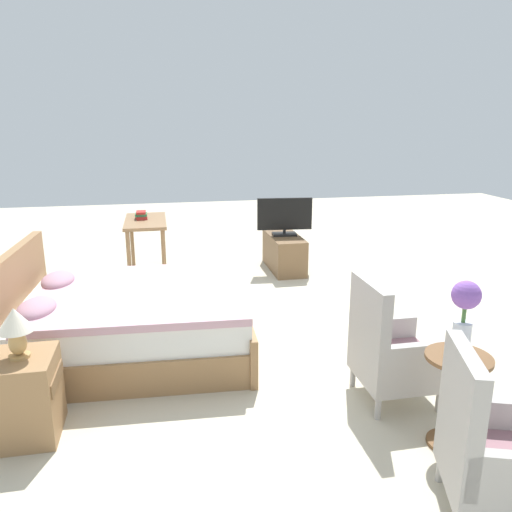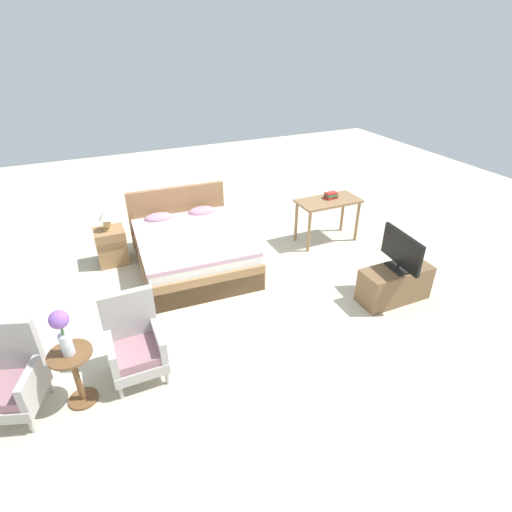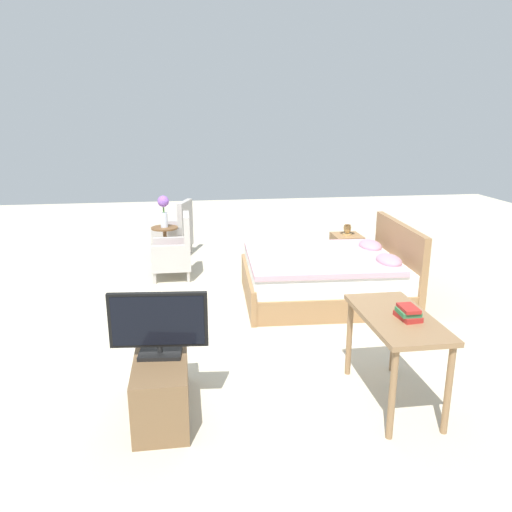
{
  "view_description": "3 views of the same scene",
  "coord_description": "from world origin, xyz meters",
  "px_view_note": "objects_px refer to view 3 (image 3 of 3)",
  "views": [
    {
      "loc": [
        -4.39,
        0.87,
        2.0
      ],
      "look_at": [
        0.18,
        -0.03,
        0.72
      ],
      "focal_mm": 35.0,
      "sensor_mm": 36.0,
      "label": 1
    },
    {
      "loc": [
        -1.49,
        -4.05,
        3.22
      ],
      "look_at": [
        0.31,
        -0.07,
        0.69
      ],
      "focal_mm": 28.0,
      "sensor_mm": 36.0,
      "label": 2
    },
    {
      "loc": [
        5.52,
        -0.56,
        2.24
      ],
      "look_at": [
        0.15,
        0.22,
        0.71
      ],
      "focal_mm": 35.0,
      "sensor_mm": 36.0,
      "label": 3
    }
  ],
  "objects_px": {
    "armchair_by_window_left": "(176,234)",
    "book_stack": "(408,313)",
    "tv_flatscreen": "(158,324)",
    "vanity_desk": "(396,329)",
    "bed": "(328,277)",
    "flower_vase": "(164,208)",
    "side_table": "(165,242)",
    "table_lamp": "(348,220)",
    "tv_stand": "(162,383)",
    "armchair_by_window_right": "(175,252)",
    "nightstand": "(346,253)"
  },
  "relations": [
    {
      "from": "side_table",
      "to": "armchair_by_window_right",
      "type": "bearing_deg",
      "value": 15.07
    },
    {
      "from": "side_table",
      "to": "flower_vase",
      "type": "bearing_deg",
      "value": -90.0
    },
    {
      "from": "bed",
      "to": "book_stack",
      "type": "distance_m",
      "value": 2.45
    },
    {
      "from": "table_lamp",
      "to": "tv_stand",
      "type": "bearing_deg",
      "value": -37.78
    },
    {
      "from": "side_table",
      "to": "nightstand",
      "type": "xyz_separation_m",
      "value": [
        0.63,
        2.64,
        -0.11
      ]
    },
    {
      "from": "bed",
      "to": "side_table",
      "type": "bearing_deg",
      "value": -130.06
    },
    {
      "from": "armchair_by_window_left",
      "to": "tv_flatscreen",
      "type": "distance_m",
      "value": 4.51
    },
    {
      "from": "armchair_by_window_left",
      "to": "flower_vase",
      "type": "distance_m",
      "value": 0.79
    },
    {
      "from": "bed",
      "to": "armchair_by_window_right",
      "type": "relative_size",
      "value": 2.22
    },
    {
      "from": "armchair_by_window_right",
      "to": "tv_flatscreen",
      "type": "height_order",
      "value": "tv_flatscreen"
    },
    {
      "from": "vanity_desk",
      "to": "tv_flatscreen",
      "type": "bearing_deg",
      "value": -93.45
    },
    {
      "from": "book_stack",
      "to": "table_lamp",
      "type": "bearing_deg",
      "value": 168.99
    },
    {
      "from": "flower_vase",
      "to": "tv_stand",
      "type": "bearing_deg",
      "value": 1.2
    },
    {
      "from": "armchair_by_window_right",
      "to": "tv_stand",
      "type": "distance_m",
      "value": 3.36
    },
    {
      "from": "tv_flatscreen",
      "to": "vanity_desk",
      "type": "relative_size",
      "value": 0.71
    },
    {
      "from": "tv_stand",
      "to": "tv_flatscreen",
      "type": "bearing_deg",
      "value": -5.4
    },
    {
      "from": "flower_vase",
      "to": "tv_flatscreen",
      "type": "distance_m",
      "value": 3.94
    },
    {
      "from": "bed",
      "to": "vanity_desk",
      "type": "bearing_deg",
      "value": -3.31
    },
    {
      "from": "nightstand",
      "to": "vanity_desk",
      "type": "relative_size",
      "value": 0.54
    },
    {
      "from": "armchair_by_window_right",
      "to": "side_table",
      "type": "xyz_separation_m",
      "value": [
        -0.58,
        -0.16,
        0.01
      ]
    },
    {
      "from": "bed",
      "to": "nightstand",
      "type": "relative_size",
      "value": 3.66
    },
    {
      "from": "book_stack",
      "to": "bed",
      "type": "bearing_deg",
      "value": 178.03
    },
    {
      "from": "tv_flatscreen",
      "to": "armchair_by_window_left",
      "type": "bearing_deg",
      "value": 179.09
    },
    {
      "from": "table_lamp",
      "to": "book_stack",
      "type": "relative_size",
      "value": 1.48
    },
    {
      "from": "armchair_by_window_right",
      "to": "flower_vase",
      "type": "distance_m",
      "value": 0.81
    },
    {
      "from": "armchair_by_window_right",
      "to": "flower_vase",
      "type": "relative_size",
      "value": 1.93
    },
    {
      "from": "armchair_by_window_right",
      "to": "nightstand",
      "type": "height_order",
      "value": "armchair_by_window_right"
    },
    {
      "from": "nightstand",
      "to": "tv_stand",
      "type": "xyz_separation_m",
      "value": [
        3.31,
        -2.56,
        -0.04
      ]
    },
    {
      "from": "tv_flatscreen",
      "to": "vanity_desk",
      "type": "bearing_deg",
      "value": 86.55
    },
    {
      "from": "tv_stand",
      "to": "tv_flatscreen",
      "type": "distance_m",
      "value": 0.5
    },
    {
      "from": "table_lamp",
      "to": "tv_stand",
      "type": "xyz_separation_m",
      "value": [
        3.31,
        -2.56,
        -0.53
      ]
    },
    {
      "from": "armchair_by_window_left",
      "to": "armchair_by_window_right",
      "type": "relative_size",
      "value": 1.0
    },
    {
      "from": "bed",
      "to": "table_lamp",
      "type": "xyz_separation_m",
      "value": [
        -1.09,
        0.6,
        0.47
      ]
    },
    {
      "from": "armchair_by_window_right",
      "to": "tv_stand",
      "type": "relative_size",
      "value": 0.96
    },
    {
      "from": "vanity_desk",
      "to": "book_stack",
      "type": "distance_m",
      "value": 0.18
    },
    {
      "from": "armchair_by_window_right",
      "to": "table_lamp",
      "type": "relative_size",
      "value": 2.79
    },
    {
      "from": "side_table",
      "to": "table_lamp",
      "type": "height_order",
      "value": "table_lamp"
    },
    {
      "from": "side_table",
      "to": "tv_stand",
      "type": "bearing_deg",
      "value": 1.2
    },
    {
      "from": "armchair_by_window_left",
      "to": "flower_vase",
      "type": "relative_size",
      "value": 1.93
    },
    {
      "from": "flower_vase",
      "to": "table_lamp",
      "type": "xyz_separation_m",
      "value": [
        0.63,
        2.65,
        -0.14
      ]
    },
    {
      "from": "flower_vase",
      "to": "nightstand",
      "type": "relative_size",
      "value": 0.86
    },
    {
      "from": "bed",
      "to": "tv_flatscreen",
      "type": "distance_m",
      "value": 2.99
    },
    {
      "from": "table_lamp",
      "to": "tv_flatscreen",
      "type": "bearing_deg",
      "value": -37.77
    },
    {
      "from": "tv_flatscreen",
      "to": "book_stack",
      "type": "distance_m",
      "value": 1.89
    },
    {
      "from": "flower_vase",
      "to": "tv_flatscreen",
      "type": "bearing_deg",
      "value": 1.2
    },
    {
      "from": "armchair_by_window_left",
      "to": "book_stack",
      "type": "distance_m",
      "value": 5.04
    },
    {
      "from": "flower_vase",
      "to": "table_lamp",
      "type": "distance_m",
      "value": 2.72
    },
    {
      "from": "armchair_by_window_left",
      "to": "nightstand",
      "type": "distance_m",
      "value": 2.76
    },
    {
      "from": "side_table",
      "to": "vanity_desk",
      "type": "xyz_separation_m",
      "value": [
        4.05,
        1.91,
        0.24
      ]
    },
    {
      "from": "bed",
      "to": "book_stack",
      "type": "height_order",
      "value": "bed"
    }
  ]
}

